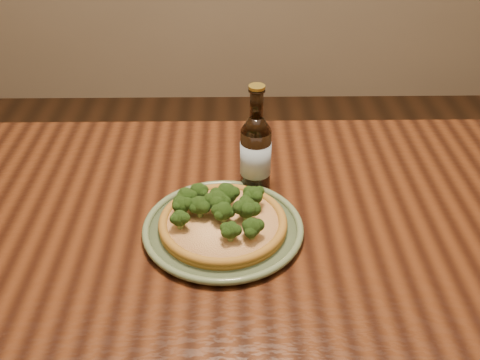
{
  "coord_description": "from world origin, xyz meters",
  "views": [
    {
      "loc": [
        -0.08,
        -0.75,
        1.45
      ],
      "look_at": [
        -0.06,
        0.17,
        0.82
      ],
      "focal_mm": 42.0,
      "sensor_mm": 36.0,
      "label": 1
    }
  ],
  "objects_px": {
    "beer_bottle": "(256,152)",
    "table": "(272,265)",
    "pizza": "(222,219)",
    "plate": "(223,228)"
  },
  "relations": [
    {
      "from": "plate",
      "to": "pizza",
      "type": "xyz_separation_m",
      "value": [
        -0.0,
        0.0,
        0.02
      ]
    },
    {
      "from": "table",
      "to": "plate",
      "type": "relative_size",
      "value": 5.14
    },
    {
      "from": "pizza",
      "to": "beer_bottle",
      "type": "bearing_deg",
      "value": 65.64
    },
    {
      "from": "plate",
      "to": "pizza",
      "type": "height_order",
      "value": "pizza"
    },
    {
      "from": "table",
      "to": "pizza",
      "type": "xyz_separation_m",
      "value": [
        -0.1,
        -0.0,
        0.12
      ]
    },
    {
      "from": "beer_bottle",
      "to": "table",
      "type": "bearing_deg",
      "value": -74.45
    },
    {
      "from": "pizza",
      "to": "beer_bottle",
      "type": "relative_size",
      "value": 1.04
    },
    {
      "from": "pizza",
      "to": "beer_bottle",
      "type": "distance_m",
      "value": 0.18
    },
    {
      "from": "table",
      "to": "pizza",
      "type": "relative_size",
      "value": 6.46
    },
    {
      "from": "plate",
      "to": "beer_bottle",
      "type": "xyz_separation_m",
      "value": [
        0.07,
        0.16,
        0.08
      ]
    }
  ]
}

